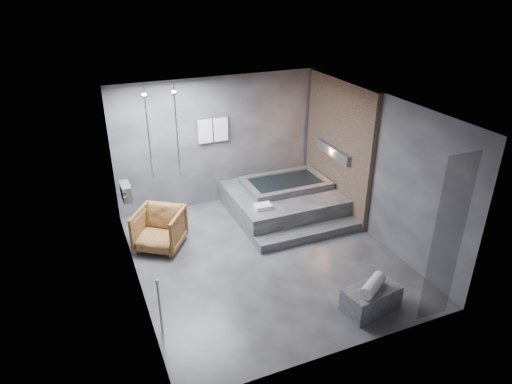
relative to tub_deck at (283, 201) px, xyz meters
name	(u,v)px	position (x,y,z in m)	size (l,w,h in m)	color
room	(281,161)	(-0.65, -1.21, 1.48)	(5.00, 5.04, 2.82)	#2A2A2C
tub_deck	(283,201)	(0.00, 0.00, 0.00)	(2.20, 2.00, 0.50)	#2E2E31
tub_step	(309,234)	(0.00, -1.18, -0.16)	(2.20, 0.36, 0.18)	#2E2E31
concrete_bench	(371,299)	(-0.13, -3.38, -0.06)	(0.86, 0.47, 0.39)	#38383B
driftwood_chair	(160,229)	(-2.73, -0.37, 0.13)	(0.82, 0.84, 0.77)	#4A2B12
rolled_towel	(373,285)	(-0.17, -3.42, 0.24)	(0.20, 0.20, 0.55)	silver
deck_towel	(263,207)	(-0.72, -0.57, 0.29)	(0.33, 0.24, 0.09)	silver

